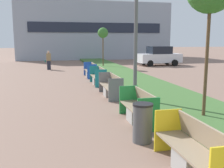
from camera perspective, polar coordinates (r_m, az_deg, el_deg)
planter_grass_strip at (r=13.42m, az=8.03°, el=-0.65°), size 2.80×120.00×0.18m
building_backdrop at (r=37.42m, az=-4.42°, el=11.28°), size 19.59×9.03×7.23m
bench_yellow_frame at (r=5.22m, az=17.25°, el=-14.25°), size 0.65×2.08×0.94m
bench_green_frame at (r=7.95m, az=5.76°, el=-5.64°), size 0.65×1.93×0.94m
bench_grey_frame at (r=11.50m, az=-0.21°, el=-0.83°), size 0.65×2.19×0.94m
bench_teal_frame at (r=14.60m, az=-2.97°, el=1.33°), size 0.65×1.97×0.94m
bench_blue_frame at (r=17.58m, az=-4.68°, el=2.70°), size 0.65×1.94×0.94m
litter_bin at (r=6.39m, az=6.67°, el=-8.38°), size 0.49×0.49×0.95m
sapling_tree_far at (r=23.44m, az=-1.99°, el=10.94°), size 0.92×0.92×3.54m
pedestrian_walking at (r=22.58m, az=-13.64°, el=5.05°), size 0.53×0.24×1.57m
parked_car_distant at (r=26.11m, az=10.22°, el=6.01°), size 4.31×2.04×1.86m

